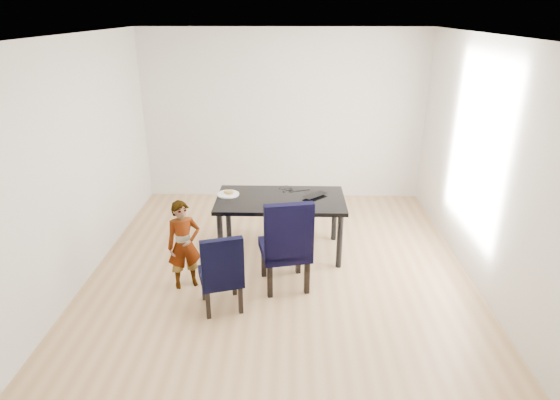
{
  "coord_description": "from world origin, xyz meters",
  "views": [
    {
      "loc": [
        0.12,
        -4.9,
        2.94
      ],
      "look_at": [
        0.0,
        0.2,
        0.85
      ],
      "focal_mm": 30.0,
      "sensor_mm": 36.0,
      "label": 1
    }
  ],
  "objects_px": {
    "laptop": "(312,195)",
    "plate": "(228,194)",
    "chair_left": "(220,270)",
    "chair_right": "(285,242)",
    "dining_table": "(281,225)",
    "child": "(184,245)"
  },
  "relations": [
    {
      "from": "chair_right",
      "to": "child",
      "type": "bearing_deg",
      "value": 170.18
    },
    {
      "from": "plate",
      "to": "laptop",
      "type": "relative_size",
      "value": 0.83
    },
    {
      "from": "chair_left",
      "to": "plate",
      "type": "xyz_separation_m",
      "value": [
        -0.08,
        1.33,
        0.32
      ]
    },
    {
      "from": "laptop",
      "to": "chair_left",
      "type": "bearing_deg",
      "value": 10.36
    },
    {
      "from": "chair_left",
      "to": "laptop",
      "type": "xyz_separation_m",
      "value": [
        0.99,
        1.33,
        0.32
      ]
    },
    {
      "from": "chair_left",
      "to": "chair_right",
      "type": "relative_size",
      "value": 0.81
    },
    {
      "from": "laptop",
      "to": "plate",
      "type": "bearing_deg",
      "value": -42.91
    },
    {
      "from": "chair_left",
      "to": "chair_right",
      "type": "height_order",
      "value": "chair_right"
    },
    {
      "from": "chair_right",
      "to": "laptop",
      "type": "bearing_deg",
      "value": 57.32
    },
    {
      "from": "child",
      "to": "plate",
      "type": "relative_size",
      "value": 3.69
    },
    {
      "from": "dining_table",
      "to": "child",
      "type": "relative_size",
      "value": 1.55
    },
    {
      "from": "dining_table",
      "to": "chair_right",
      "type": "bearing_deg",
      "value": -85.26
    },
    {
      "from": "chair_right",
      "to": "chair_left",
      "type": "bearing_deg",
      "value": -158.23
    },
    {
      "from": "chair_right",
      "to": "laptop",
      "type": "relative_size",
      "value": 3.24
    },
    {
      "from": "plate",
      "to": "laptop",
      "type": "height_order",
      "value": "laptop"
    },
    {
      "from": "chair_right",
      "to": "dining_table",
      "type": "bearing_deg",
      "value": 82.62
    },
    {
      "from": "dining_table",
      "to": "chair_right",
      "type": "distance_m",
      "value": 0.8
    },
    {
      "from": "laptop",
      "to": "child",
      "type": "bearing_deg",
      "value": -10.24
    },
    {
      "from": "dining_table",
      "to": "laptop",
      "type": "height_order",
      "value": "laptop"
    },
    {
      "from": "chair_right",
      "to": "plate",
      "type": "bearing_deg",
      "value": 117.55
    },
    {
      "from": "chair_left",
      "to": "dining_table",
      "type": "bearing_deg",
      "value": 46.88
    },
    {
      "from": "dining_table",
      "to": "plate",
      "type": "xyz_separation_m",
      "value": [
        -0.67,
        0.11,
        0.38
      ]
    }
  ]
}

